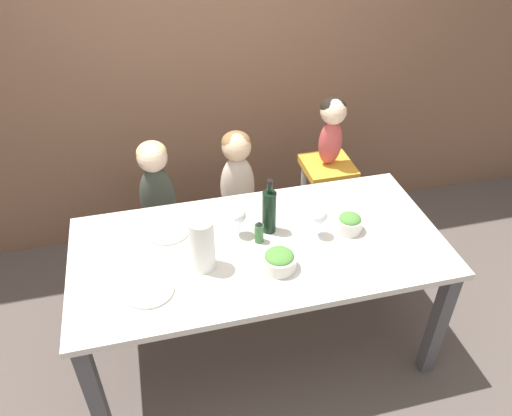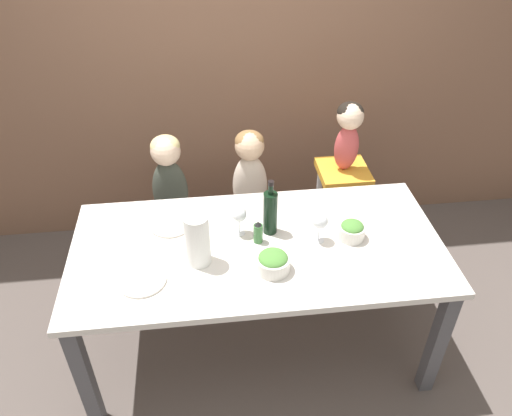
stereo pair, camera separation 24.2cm
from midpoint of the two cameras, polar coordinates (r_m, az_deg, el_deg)
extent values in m
plane|color=#564C47|center=(3.04, -2.04, -15.27)|extent=(14.00, 14.00, 0.00)
cube|color=brown|center=(3.26, -7.42, 17.80)|extent=(10.00, 0.06, 2.70)
cube|color=silver|center=(2.49, -2.41, -4.63)|extent=(1.85, 0.89, 0.03)
cube|color=#4C4C51|center=(2.55, -20.69, -19.60)|extent=(0.07, 0.07, 0.73)
cube|color=#4C4C51|center=(2.78, 17.72, -12.63)|extent=(0.07, 0.07, 0.73)
cube|color=#4C4C51|center=(3.06, -19.98, -7.70)|extent=(0.07, 0.07, 0.73)
cube|color=#4C4C51|center=(3.25, 11.40, -2.82)|extent=(0.07, 0.07, 0.73)
cylinder|color=silver|center=(3.26, -14.48, -7.21)|extent=(0.04, 0.04, 0.40)
cylinder|color=silver|center=(3.25, -9.73, -6.54)|extent=(0.04, 0.04, 0.40)
cylinder|color=silver|center=(3.46, -14.65, -4.16)|extent=(0.04, 0.04, 0.40)
cylinder|color=silver|center=(3.45, -10.21, -3.52)|extent=(0.04, 0.04, 0.40)
cube|color=white|center=(3.21, -12.79, -2.36)|extent=(0.36, 0.37, 0.05)
cylinder|color=silver|center=(3.26, -5.91, -5.96)|extent=(0.04, 0.04, 0.40)
cylinder|color=silver|center=(3.29, -1.25, -5.22)|extent=(0.04, 0.04, 0.40)
cylinder|color=silver|center=(3.46, -6.63, -2.99)|extent=(0.04, 0.04, 0.40)
cylinder|color=silver|center=(3.49, -2.24, -2.32)|extent=(0.04, 0.04, 0.40)
cube|color=white|center=(3.23, -4.18, -1.09)|extent=(0.36, 0.37, 0.05)
cylinder|color=silver|center=(3.28, 4.41, -2.13)|extent=(0.04, 0.04, 0.69)
cylinder|color=silver|center=(3.34, 8.16, -1.52)|extent=(0.04, 0.04, 0.69)
cylinder|color=silver|center=(3.45, 3.26, 0.21)|extent=(0.04, 0.04, 0.69)
cylinder|color=silver|center=(3.51, 6.86, 0.74)|extent=(0.04, 0.04, 0.69)
cube|color=gold|center=(3.18, 6.07, 4.64)|extent=(0.31, 0.32, 0.05)
ellipsoid|color=#3D4238|center=(3.06, -13.38, 1.11)|extent=(0.21, 0.14, 0.43)
sphere|color=beige|center=(2.91, -14.15, 5.57)|extent=(0.17, 0.17, 0.17)
ellipsoid|color=#DBC684|center=(2.91, -14.24, 6.12)|extent=(0.17, 0.17, 0.12)
ellipsoid|color=beige|center=(3.08, -4.37, 2.41)|extent=(0.21, 0.14, 0.43)
sphere|color=#D6AD89|center=(2.94, -4.63, 6.92)|extent=(0.17, 0.17, 0.17)
ellipsoid|color=olive|center=(2.93, -4.69, 7.46)|extent=(0.17, 0.17, 0.12)
ellipsoid|color=#C64C4C|center=(3.09, 6.28, 7.37)|extent=(0.15, 0.10, 0.30)
sphere|color=beige|center=(3.00, 6.55, 10.85)|extent=(0.16, 0.16, 0.16)
ellipsoid|color=black|center=(2.99, 6.52, 11.33)|extent=(0.15, 0.15, 0.11)
cylinder|color=black|center=(2.49, -1.26, -0.56)|extent=(0.07, 0.07, 0.23)
cylinder|color=black|center=(2.40, -1.31, 2.35)|extent=(0.03, 0.03, 0.07)
cylinder|color=black|center=(2.39, -1.32, 2.87)|extent=(0.03, 0.03, 0.02)
cylinder|color=white|center=(2.31, -9.17, -4.27)|extent=(0.12, 0.12, 0.27)
cylinder|color=white|center=(2.54, 4.39, -3.22)|extent=(0.06, 0.06, 0.00)
cylinder|color=white|center=(2.51, 4.43, -2.51)|extent=(0.01, 0.01, 0.08)
ellipsoid|color=white|center=(2.46, 4.52, -1.06)|extent=(0.08, 0.08, 0.08)
cylinder|color=white|center=(2.55, -4.70, -3.10)|extent=(0.06, 0.06, 0.00)
cylinder|color=white|center=(2.52, -4.74, -2.39)|extent=(0.01, 0.01, 0.08)
ellipsoid|color=white|center=(2.47, -4.83, -0.95)|extent=(0.08, 0.08, 0.08)
cylinder|color=silver|center=(2.33, -0.31, -6.32)|extent=(0.16, 0.16, 0.07)
ellipsoid|color=#4C8438|center=(2.31, -0.31, -5.66)|extent=(0.14, 0.14, 0.05)
cylinder|color=silver|center=(2.57, 8.01, -2.03)|extent=(0.13, 0.13, 0.07)
ellipsoid|color=#4C8438|center=(2.54, 8.08, -1.39)|extent=(0.11, 0.11, 0.05)
cylinder|color=silver|center=(2.33, -15.09, -9.19)|extent=(0.22, 0.22, 0.01)
cylinder|color=silver|center=(2.62, -12.68, -2.67)|extent=(0.22, 0.22, 0.01)
cylinder|color=#336633|center=(2.47, -2.46, -3.01)|extent=(0.05, 0.05, 0.10)
cone|color=black|center=(2.43, -2.49, -1.87)|extent=(0.04, 0.04, 0.02)
camera|label=1|loc=(0.12, -92.86, -2.16)|focal=35.00mm
camera|label=2|loc=(0.12, 87.14, 2.16)|focal=35.00mm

